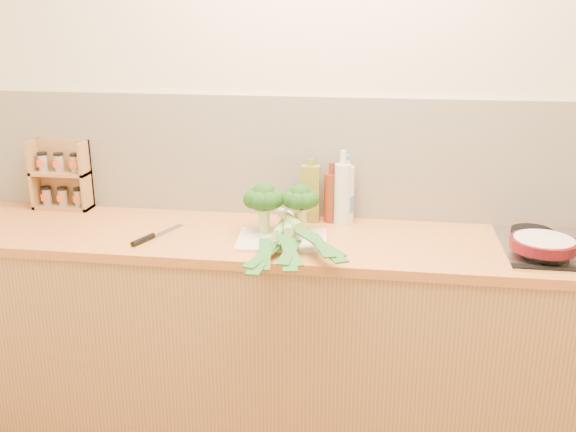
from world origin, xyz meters
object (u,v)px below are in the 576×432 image
object	(u,v)px
chopping_board	(282,240)
chefs_knife	(149,238)
skillet	(544,244)
spice_rack	(62,179)

from	to	relation	value
chopping_board	chefs_knife	distance (m)	0.54
skillet	spice_rack	bearing A→B (deg)	146.82
chopping_board	skillet	distance (m)	1.01
chopping_board	skillet	world-z (taller)	skillet
chopping_board	spice_rack	world-z (taller)	spice_rack
chopping_board	chefs_knife	xyz separation A→B (m)	(-0.54, -0.06, 0.00)
skillet	spice_rack	distance (m)	2.13
skillet	chopping_board	bearing A→B (deg)	153.84
chopping_board	skillet	size ratio (longest dim) A/B	1.05
chopping_board	chefs_knife	world-z (taller)	chefs_knife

